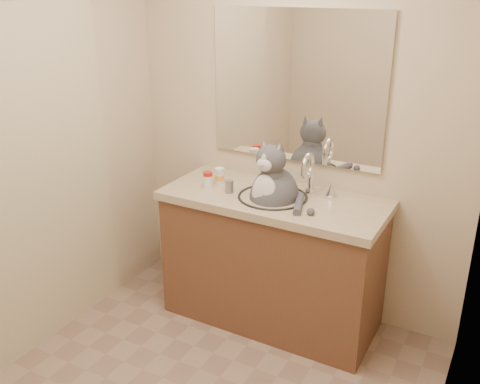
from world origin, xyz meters
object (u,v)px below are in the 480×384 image
at_px(pill_bottle_orange, 220,176).
at_px(grey_canister, 229,186).
at_px(cat, 273,194).
at_px(pill_bottle_redcap, 208,180).

xyz_separation_m(pill_bottle_orange, grey_canister, (0.13, -0.10, -0.01)).
bearing_deg(cat, pill_bottle_orange, 179.26).
height_order(cat, pill_bottle_redcap, cat).
relative_size(pill_bottle_redcap, grey_canister, 1.27).
bearing_deg(pill_bottle_orange, cat, -7.83).
relative_size(pill_bottle_redcap, pill_bottle_orange, 0.97).
distance_m(cat, pill_bottle_redcap, 0.43).
bearing_deg(cat, pill_bottle_redcap, -168.01).
xyz_separation_m(pill_bottle_redcap, grey_canister, (0.16, -0.01, -0.01)).
height_order(pill_bottle_redcap, pill_bottle_orange, pill_bottle_orange).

